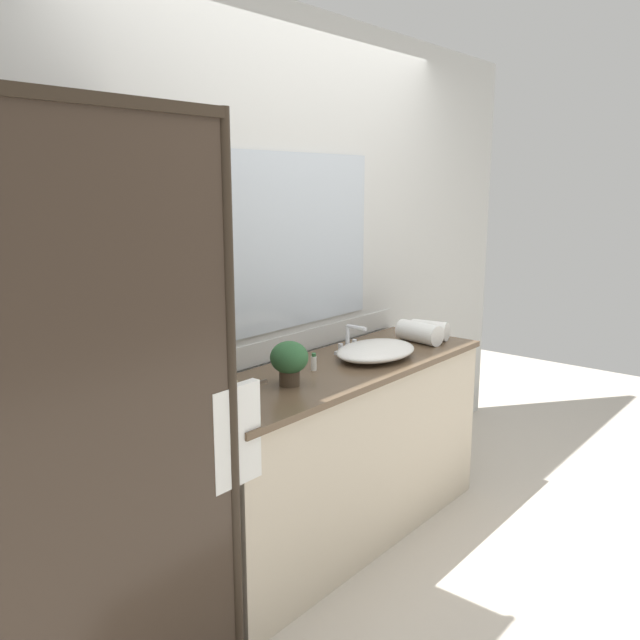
% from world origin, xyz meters
% --- Properties ---
extents(ground_plane, '(8.00, 8.00, 0.00)m').
position_xyz_m(ground_plane, '(0.00, 0.00, 0.00)').
color(ground_plane, beige).
extents(wall_back_with_mirror, '(4.40, 0.06, 2.60)m').
position_xyz_m(wall_back_with_mirror, '(0.00, 0.34, 1.30)').
color(wall_back_with_mirror, silver).
rests_on(wall_back_with_mirror, ground_plane).
extents(vanity_cabinet, '(1.80, 0.58, 0.90)m').
position_xyz_m(vanity_cabinet, '(0.00, 0.01, 0.45)').
color(vanity_cabinet, beige).
rests_on(vanity_cabinet, ground_plane).
extents(shower_enclosure, '(1.20, 0.59, 2.00)m').
position_xyz_m(shower_enclosure, '(-1.27, -0.19, 1.02)').
color(shower_enclosure, '#2D2319').
rests_on(shower_enclosure, ground_plane).
extents(sink_basin, '(0.48, 0.34, 0.08)m').
position_xyz_m(sink_basin, '(0.23, -0.05, 0.94)').
color(sink_basin, white).
rests_on(sink_basin, vanity_cabinet).
extents(faucet, '(0.17, 0.14, 0.15)m').
position_xyz_m(faucet, '(0.23, 0.12, 0.95)').
color(faucet, silver).
rests_on(faucet, vanity_cabinet).
extents(potted_plant, '(0.17, 0.17, 0.20)m').
position_xyz_m(potted_plant, '(-0.38, -0.02, 1.01)').
color(potted_plant, '#473828').
rests_on(potted_plant, vanity_cabinet).
extents(soap_dish, '(0.10, 0.07, 0.04)m').
position_xyz_m(soap_dish, '(-0.78, 0.16, 0.91)').
color(soap_dish, silver).
rests_on(soap_dish, vanity_cabinet).
extents(amenity_bottle_body_wash, '(0.03, 0.03, 0.08)m').
position_xyz_m(amenity_bottle_body_wash, '(-0.14, 0.05, 0.94)').
color(amenity_bottle_body_wash, white).
rests_on(amenity_bottle_body_wash, vanity_cabinet).
extents(amenity_bottle_lotion, '(0.02, 0.02, 0.09)m').
position_xyz_m(amenity_bottle_lotion, '(-0.69, -0.01, 0.94)').
color(amenity_bottle_lotion, silver).
rests_on(amenity_bottle_lotion, vanity_cabinet).
extents(rolled_towel_near_edge, '(0.14, 0.22, 0.11)m').
position_xyz_m(rolled_towel_near_edge, '(0.76, -0.05, 0.95)').
color(rolled_towel_near_edge, white).
rests_on(rolled_towel_near_edge, vanity_cabinet).
extents(rolled_towel_middle, '(0.15, 0.27, 0.11)m').
position_xyz_m(rolled_towel_middle, '(0.65, -0.05, 0.96)').
color(rolled_towel_middle, white).
rests_on(rolled_towel_middle, vanity_cabinet).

